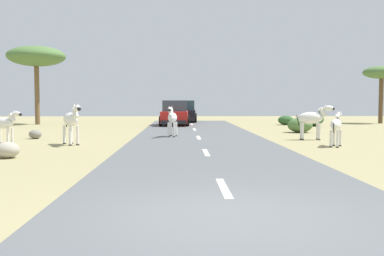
# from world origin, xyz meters

# --- Properties ---
(ground_plane) EXTENTS (90.00, 90.00, 0.00)m
(ground_plane) POSITION_xyz_m (0.00, 0.00, 0.00)
(ground_plane) COLOR #998E60
(road) EXTENTS (6.00, 64.00, 0.05)m
(road) POSITION_xyz_m (0.21, 0.00, 0.03)
(road) COLOR #56595B
(road) RESTS_ON ground_plane
(lane_markings) EXTENTS (0.16, 56.00, 0.01)m
(lane_markings) POSITION_xyz_m (0.21, -1.00, 0.05)
(lane_markings) COLOR silver
(lane_markings) RESTS_ON road
(zebra_0) EXTENTS (0.54, 1.57, 1.48)m
(zebra_0) POSITION_xyz_m (-1.02, 14.57, 0.93)
(zebra_0) COLOR silver
(zebra_0) RESTS_ON road
(zebra_1) EXTENTS (0.91, 1.34, 1.38)m
(zebra_1) POSITION_xyz_m (5.33, 10.29, 0.82)
(zebra_1) COLOR silver
(zebra_1) RESTS_ON ground_plane
(zebra_2) EXTENTS (1.15, 1.59, 1.66)m
(zebra_2) POSITION_xyz_m (-4.96, 11.22, 0.99)
(zebra_2) COLOR silver
(zebra_2) RESTS_ON ground_plane
(zebra_3) EXTENTS (1.72, 0.50, 1.62)m
(zebra_3) POSITION_xyz_m (5.30, 13.28, 0.96)
(zebra_3) COLOR silver
(zebra_3) RESTS_ON ground_plane
(zebra_4) EXTENTS (1.40, 0.78, 1.39)m
(zebra_4) POSITION_xyz_m (-7.76, 11.71, 0.83)
(zebra_4) COLOR silver
(zebra_4) RESTS_ON ground_plane
(car_0) EXTENTS (2.11, 4.39, 1.74)m
(car_0) POSITION_xyz_m (-1.02, 24.83, 0.85)
(car_0) COLOR red
(car_0) RESTS_ON road
(car_1) EXTENTS (2.13, 4.40, 1.74)m
(car_1) POSITION_xyz_m (-0.30, 29.99, 0.85)
(car_1) COLOR black
(car_1) RESTS_ON road
(tree_2) EXTENTS (4.24, 4.24, 5.81)m
(tree_2) POSITION_xyz_m (-11.31, 27.06, 5.01)
(tree_2) COLOR brown
(tree_2) RESTS_ON ground_plane
(tree_4) EXTENTS (2.84, 2.84, 4.48)m
(tree_4) POSITION_xyz_m (15.06, 28.00, 3.88)
(tree_4) COLOR brown
(tree_4) RESTS_ON ground_plane
(bush_2) EXTENTS (1.63, 1.47, 0.98)m
(bush_2) POSITION_xyz_m (8.54, 24.28, 0.49)
(bush_2) COLOR #386633
(bush_2) RESTS_ON ground_plane
(bush_3) EXTENTS (1.14, 1.02, 0.68)m
(bush_3) POSITION_xyz_m (7.12, 26.00, 0.34)
(bush_3) COLOR #2D5628
(bush_3) RESTS_ON ground_plane
(bush_4) EXTENTS (1.37, 1.24, 0.82)m
(bush_4) POSITION_xyz_m (5.99, 17.94, 0.41)
(bush_4) COLOR #4C7038
(bush_4) RESTS_ON ground_plane
(rock_0) EXTENTS (0.58, 0.55, 0.42)m
(rock_0) POSITION_xyz_m (-7.36, 14.21, 0.21)
(rock_0) COLOR gray
(rock_0) RESTS_ON ground_plane
(rock_2) EXTENTS (0.74, 0.68, 0.50)m
(rock_2) POSITION_xyz_m (-5.93, 7.11, 0.25)
(rock_2) COLOR #A89E8C
(rock_2) RESTS_ON ground_plane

